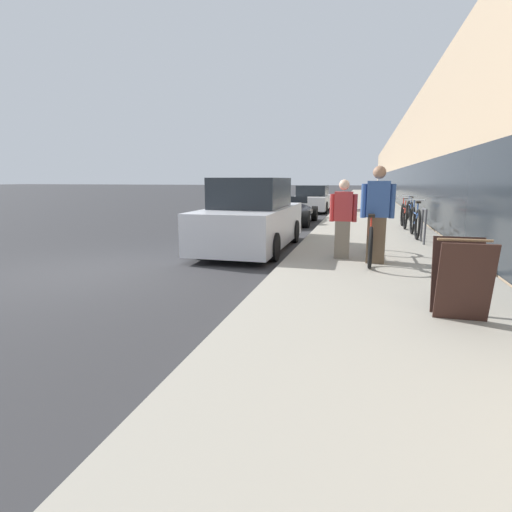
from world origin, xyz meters
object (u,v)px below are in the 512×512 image
Objects in this scene: cruiser_bike_middle at (404,215)px; sandwich_board_sign at (461,278)px; parked_sedan_curbside at (252,218)px; parked_sedan_far at (312,200)px; cruiser_bike_nearest at (415,222)px; person_bystander at (343,219)px; cruiser_bike_farthest at (410,210)px; vintage_roadster_curbside at (289,212)px; person_rider at (377,215)px; bike_rack_hoop at (424,222)px; tandem_bicycle at (370,239)px.

sandwich_board_sign is (-0.21, -8.89, 0.05)m from cruiser_bike_middle.
parked_sedan_far is (0.01, 11.97, -0.14)m from parked_sedan_curbside.
person_bystander is at bearing -116.17° from cruiser_bike_nearest.
vintage_roadster_curbside is (-4.44, -0.91, -0.08)m from cruiser_bike_farthest.
parked_sedan_curbside is (-4.30, -6.83, 0.24)m from cruiser_bike_farthest.
cruiser_bike_middle is (1.67, 5.72, -0.37)m from person_bystander.
cruiser_bike_farthest is at bearing 57.80° from parked_sedan_curbside.
person_rider is at bearing 106.18° from sandwich_board_sign.
parked_sedan_curbside is at bearing 150.66° from person_rider.
person_bystander reaches higher than bike_rack_hoop.
cruiser_bike_middle is at bearing 48.70° from parked_sedan_curbside.
sandwich_board_sign is (-0.36, -5.64, -0.06)m from bike_rack_hoop.
cruiser_bike_farthest is at bearing 86.81° from sandwich_board_sign.
parked_sedan_curbside is at bearing 149.44° from person_bystander.
parked_sedan_far is (-4.02, 10.81, -0.02)m from bike_rack_hoop.
tandem_bicycle is at bearing 109.08° from person_rider.
cruiser_bike_middle is 0.41× the size of parked_sedan_far.
vintage_roadster_curbside is (-2.35, 7.22, -0.47)m from person_bystander.
person_bystander is 7.61m from vintage_roadster_curbside.
person_rider is at bearing -29.34° from parked_sedan_curbside.
person_bystander is at bearing 114.74° from sandwich_board_sign.
parked_sedan_far is (-2.19, 13.27, -0.28)m from person_bystander.
cruiser_bike_nearest reaches higher than cruiser_bike_middle.
cruiser_bike_farthest is at bearing 80.08° from cruiser_bike_middle.
person_rider reaches higher than parked_sedan_curbside.
vintage_roadster_curbside is at bearing 111.70° from tandem_bicycle.
bike_rack_hoop is 0.49× the size of cruiser_bike_middle.
cruiser_bike_middle is at bearing -20.56° from vintage_roadster_curbside.
parked_sedan_far is (0.15, 6.05, 0.19)m from vintage_roadster_curbside.
person_bystander is (-0.63, 0.29, -0.12)m from person_rider.
tandem_bicycle is 2.78m from bike_rack_hoop.
cruiser_bike_nearest is 0.44× the size of vintage_roadster_curbside.
sandwich_board_sign is at bearing -73.55° from tandem_bicycle.
cruiser_bike_farthest is at bearing 85.79° from cruiser_bike_nearest.
cruiser_bike_farthest is (0.42, 2.42, -0.01)m from cruiser_bike_middle.
parked_sedan_curbside is (-3.67, 4.47, 0.18)m from sandwich_board_sign.
parked_sedan_curbside is 5.93m from vintage_roadster_curbside.
cruiser_bike_nearest is at bearing 63.83° from person_bystander.
cruiser_bike_nearest is at bearing -67.86° from parked_sedan_far.
parked_sedan_curbside reaches higher than bike_rack_hoop.
sandwich_board_sign is 0.21× the size of vintage_roadster_curbside.
cruiser_bike_farthest is 8.07m from parked_sedan_curbside.
person_bystander is 0.90× the size of cruiser_bike_farthest.
parked_sedan_far reaches higher than cruiser_bike_nearest.
cruiser_bike_farthest is (1.47, 8.42, -0.51)m from person_rider.
person_bystander is at bearing -80.61° from parked_sedan_far.
parked_sedan_curbside is (-4.03, -1.16, 0.12)m from bike_rack_hoop.
person_rider is 0.41× the size of vintage_roadster_curbside.
vintage_roadster_curbside is at bearing 159.44° from cruiser_bike_middle.
tandem_bicycle is 3.77m from cruiser_bike_nearest.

